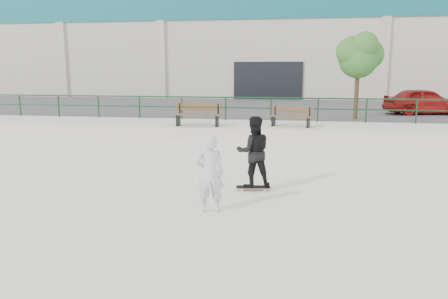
% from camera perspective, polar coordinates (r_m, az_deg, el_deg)
% --- Properties ---
extents(ground, '(120.00, 120.00, 0.00)m').
position_cam_1_polar(ground, '(8.97, -4.46, -7.58)').
color(ground, white).
rests_on(ground, ground).
extents(ledge, '(30.00, 3.00, 0.50)m').
position_cam_1_polar(ledge, '(18.07, 2.70, 2.55)').
color(ledge, silver).
rests_on(ledge, ground).
extents(parking_strip, '(60.00, 14.00, 0.50)m').
position_cam_1_polar(parking_strip, '(26.47, 4.86, 5.12)').
color(parking_strip, '#3F3F3F').
rests_on(parking_strip, ground).
extents(railing, '(28.00, 0.06, 1.03)m').
position_cam_1_polar(railing, '(19.24, 3.18, 6.02)').
color(railing, '#153A21').
rests_on(railing, ledge).
extents(commercial_building, '(44.20, 16.33, 8.00)m').
position_cam_1_polar(commercial_building, '(40.35, 6.59, 13.15)').
color(commercial_building, '#A9A498').
rests_on(commercial_building, ground).
extents(bench_left, '(1.90, 0.58, 0.87)m').
position_cam_1_polar(bench_left, '(17.48, -3.43, 4.52)').
color(bench_left, '#4D301A').
rests_on(bench_left, ledge).
extents(bench_right, '(1.73, 0.82, 0.77)m').
position_cam_1_polar(bench_right, '(17.46, 8.76, 4.23)').
color(bench_right, '#4D301A').
rests_on(bench_right, ledge).
extents(tree, '(2.15, 1.91, 3.83)m').
position_cam_1_polar(tree, '(20.63, 17.25, 11.79)').
color(tree, '#4D3A26').
rests_on(tree, parking_strip).
extents(red_car, '(4.05, 2.27, 1.30)m').
position_cam_1_polar(red_car, '(23.99, 24.65, 5.77)').
color(red_car, maroon).
rests_on(red_car, parking_strip).
extents(skateboard, '(0.80, 0.33, 0.09)m').
position_cam_1_polar(skateboard, '(10.17, 3.83, -4.94)').
color(skateboard, black).
rests_on(skateboard, ground).
extents(standing_skater, '(0.93, 0.80, 1.63)m').
position_cam_1_polar(standing_skater, '(9.98, 3.89, -0.30)').
color(standing_skater, black).
rests_on(standing_skater, skateboard).
extents(seated_skater, '(0.65, 0.52, 1.55)m').
position_cam_1_polar(seated_skater, '(8.51, -1.88, -3.15)').
color(seated_skater, silver).
rests_on(seated_skater, ground).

